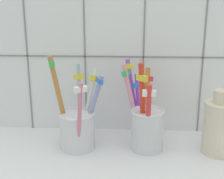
{
  "coord_description": "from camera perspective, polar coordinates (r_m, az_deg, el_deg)",
  "views": [
    {
      "loc": [
        2.95,
        -58.45,
        32.58
      ],
      "look_at": [
        0.0,
        1.57,
        14.51
      ],
      "focal_mm": 51.76,
      "sensor_mm": 36.0,
      "label": 1
    }
  ],
  "objects": [
    {
      "name": "counter_slab",
      "position": [
        0.67,
        -0.07,
        -11.61
      ],
      "size": [
        64.0,
        22.0,
        2.0
      ],
      "primitive_type": "cube",
      "color": "silver",
      "rests_on": "ground"
    },
    {
      "name": "tile_wall_back",
      "position": [
        0.71,
        0.42,
        8.6
      ],
      "size": [
        64.0,
        2.2,
        45.0
      ],
      "color": "white",
      "rests_on": "ground"
    },
    {
      "name": "toothbrush_cup_left",
      "position": [
        0.66,
        -6.13,
        -6.39
      ],
      "size": [
        11.0,
        10.12,
        19.09
      ],
      "color": "silver",
      "rests_on": "counter_slab"
    },
    {
      "name": "toothbrush_cup_right",
      "position": [
        0.65,
        5.98,
        -6.07
      ],
      "size": [
        8.94,
        10.96,
        18.11
      ],
      "color": "silver",
      "rests_on": "counter_slab"
    },
    {
      "name": "ceramic_vase",
      "position": [
        0.67,
        18.47,
        -6.15
      ],
      "size": [
        6.39,
        6.39,
        12.94
      ],
      "color": "beige",
      "rests_on": "counter_slab"
    }
  ]
}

